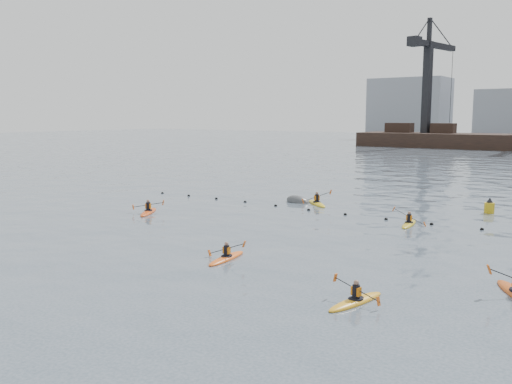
% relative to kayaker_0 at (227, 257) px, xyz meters
% --- Properties ---
extents(ground, '(400.00, 400.00, 0.00)m').
position_rel_kayaker_0_xyz_m(ground, '(-1.53, -8.24, -0.09)').
color(ground, '#394753').
rests_on(ground, ground).
extents(float_line, '(33.24, 0.73, 0.24)m').
position_rel_kayaker_0_xyz_m(float_line, '(-2.03, 14.29, -0.06)').
color(float_line, black).
rests_on(float_line, ground).
extents(kayaker_0, '(2.10, 3.10, 1.13)m').
position_rel_kayaker_0_xyz_m(kayaker_0, '(0.00, 0.00, 0.00)').
color(kayaker_0, orange).
rests_on(kayaker_0, ground).
extents(kayaker_1, '(2.07, 3.14, 1.03)m').
position_rel_kayaker_0_xyz_m(kayaker_1, '(7.72, -2.08, 0.00)').
color(kayaker_1, gold).
rests_on(kayaker_1, ground).
extents(kayaker_2, '(2.36, 3.27, 1.09)m').
position_rel_kayaker_0_xyz_m(kayaker_2, '(-12.38, 6.69, 0.01)').
color(kayaker_2, '#CA4513').
rests_on(kayaker_2, ground).
extents(kayaker_3, '(2.15, 3.15, 1.22)m').
position_rel_kayaker_0_xyz_m(kayaker_3, '(4.30, 13.22, 0.00)').
color(kayaker_3, gold).
rests_on(kayaker_3, ground).
extents(kayaker_5, '(3.08, 2.90, 1.26)m').
position_rel_kayaker_0_xyz_m(kayaker_5, '(-4.40, 16.96, 0.01)').
color(kayaker_5, gold).
rests_on(kayaker_5, ground).
extents(mooring_buoy, '(2.34, 1.43, 1.43)m').
position_rel_kayaker_0_xyz_m(mooring_buoy, '(-6.10, 17.02, -0.09)').
color(mooring_buoy, '#3C3F41').
rests_on(mooring_buoy, ground).
extents(nav_buoy, '(0.70, 0.70, 1.27)m').
position_rel_kayaker_0_xyz_m(nav_buoy, '(7.50, 20.66, 0.29)').
color(nav_buoy, gold).
rests_on(nav_buoy, ground).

